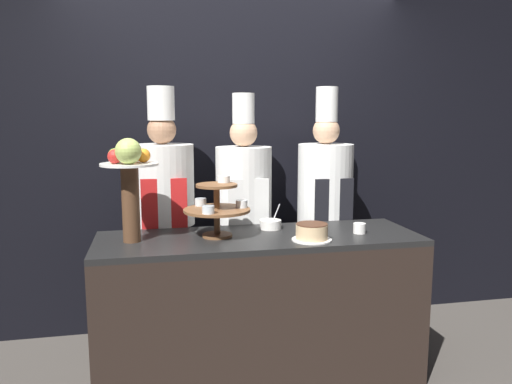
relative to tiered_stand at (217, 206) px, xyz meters
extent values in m
cube|color=black|center=(0.25, 0.87, 0.31)|extent=(10.00, 0.06, 2.80)
cube|color=black|center=(0.25, -0.03, -0.65)|extent=(1.93, 0.64, 0.87)
cube|color=black|center=(0.25, -0.03, -0.20)|extent=(1.93, 0.64, 0.03)
cylinder|color=brown|center=(0.00, 0.00, -0.18)|extent=(0.18, 0.18, 0.02)
cylinder|color=brown|center=(0.00, 0.00, -0.03)|extent=(0.04, 0.04, 0.32)
cylinder|color=brown|center=(0.00, 0.00, -0.02)|extent=(0.39, 0.39, 0.02)
cylinder|color=brown|center=(0.00, 0.00, 0.12)|extent=(0.24, 0.24, 0.02)
cylinder|color=silver|center=(0.15, 0.01, 0.01)|extent=(0.07, 0.07, 0.04)
cylinder|color=gold|center=(0.15, 0.01, 0.00)|extent=(0.06, 0.06, 0.03)
cylinder|color=silver|center=(-0.09, 0.12, 0.01)|extent=(0.07, 0.07, 0.04)
cylinder|color=beige|center=(-0.09, 0.12, 0.00)|extent=(0.06, 0.06, 0.03)
cylinder|color=silver|center=(-0.07, -0.14, 0.01)|extent=(0.07, 0.07, 0.04)
cylinder|color=red|center=(-0.07, -0.14, 0.00)|extent=(0.06, 0.06, 0.03)
cylinder|color=white|center=(0.05, 0.06, 0.15)|extent=(0.07, 0.07, 0.04)
cylinder|color=brown|center=(-0.49, -0.02, 0.03)|extent=(0.10, 0.10, 0.44)
cylinder|color=white|center=(-0.49, -0.02, 0.26)|extent=(0.32, 0.32, 0.01)
sphere|color=orange|center=(-0.41, 0.00, 0.31)|extent=(0.08, 0.08, 0.08)
sphere|color=orange|center=(-0.46, 0.06, 0.31)|extent=(0.08, 0.08, 0.08)
sphere|color=#84B742|center=(-0.57, 0.01, 0.31)|extent=(0.08, 0.08, 0.08)
sphere|color=red|center=(-0.57, -0.05, 0.31)|extent=(0.08, 0.08, 0.08)
sphere|color=#ADC160|center=(-0.49, -0.10, 0.34)|extent=(0.14, 0.14, 0.14)
cylinder|color=white|center=(0.52, -0.20, -0.18)|extent=(0.23, 0.23, 0.01)
cylinder|color=#E0BC89|center=(0.52, -0.20, -0.13)|extent=(0.18, 0.18, 0.08)
cylinder|color=#472819|center=(0.52, -0.20, -0.09)|extent=(0.18, 0.18, 0.01)
cylinder|color=white|center=(0.86, -0.10, -0.15)|extent=(0.08, 0.08, 0.06)
cylinder|color=white|center=(0.36, 0.13, -0.15)|extent=(0.14, 0.14, 0.06)
cylinder|color=#BCBCC1|center=(0.39, 0.13, -0.08)|extent=(0.05, 0.01, 0.11)
cube|color=#38332D|center=(-0.30, 0.48, -0.64)|extent=(0.31, 0.17, 0.89)
cylinder|color=silver|center=(-0.30, 0.48, 0.07)|extent=(0.41, 0.41, 0.54)
cube|color=red|center=(-0.30, 0.29, -0.04)|extent=(0.29, 0.01, 0.34)
sphere|color=#A37556|center=(-0.30, 0.48, 0.44)|extent=(0.19, 0.19, 0.19)
cylinder|color=white|center=(-0.30, 0.48, 0.61)|extent=(0.18, 0.18, 0.22)
cube|color=#28282D|center=(0.24, 0.48, -0.65)|extent=(0.29, 0.16, 0.88)
cylinder|color=white|center=(0.24, 0.48, 0.06)|extent=(0.39, 0.39, 0.52)
cube|color=white|center=(0.24, 0.30, -0.05)|extent=(0.27, 0.01, 0.33)
sphere|color=tan|center=(0.24, 0.48, 0.41)|extent=(0.19, 0.19, 0.19)
cylinder|color=white|center=(0.24, 0.48, 0.58)|extent=(0.15, 0.15, 0.20)
cube|color=black|center=(0.84, 0.48, -0.68)|extent=(0.29, 0.16, 0.83)
cylinder|color=white|center=(0.84, 0.48, 0.03)|extent=(0.39, 0.39, 0.59)
cube|color=black|center=(0.84, 0.30, -0.08)|extent=(0.27, 0.01, 0.38)
sphere|color=tan|center=(0.84, 0.48, 0.42)|extent=(0.19, 0.19, 0.19)
cylinder|color=white|center=(0.84, 0.48, 0.61)|extent=(0.15, 0.15, 0.24)
camera|label=1|loc=(-0.37, -2.87, 0.53)|focal=35.00mm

